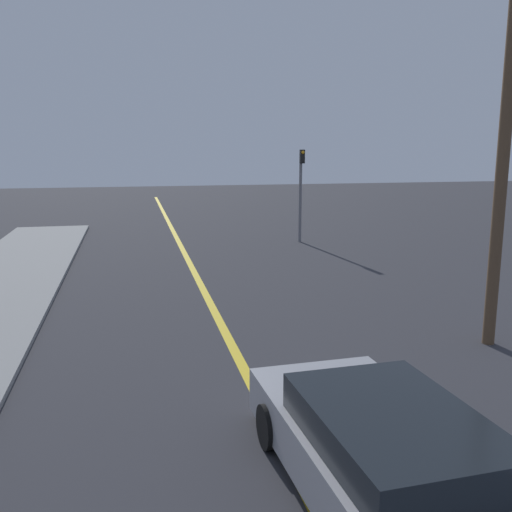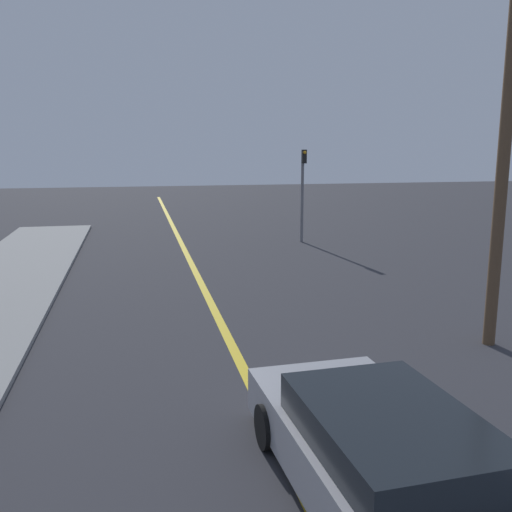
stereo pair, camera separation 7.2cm
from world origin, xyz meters
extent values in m
cube|color=gold|center=(0.00, 18.00, 0.00)|extent=(0.20, 60.00, 0.01)
cube|color=#9E9EA3|center=(0.78, 8.59, 0.47)|extent=(2.13, 4.71, 0.61)
cube|color=black|center=(0.78, 8.36, 0.99)|extent=(1.80, 2.62, 0.43)
cylinder|color=black|center=(-0.19, 9.97, 0.30)|extent=(0.25, 0.62, 0.61)
cylinder|color=black|center=(1.61, 10.07, 0.30)|extent=(0.25, 0.62, 0.61)
cylinder|color=slate|center=(4.95, 25.74, 1.90)|extent=(0.12, 0.12, 3.80)
cube|color=black|center=(4.95, 25.56, 3.52)|extent=(0.18, 0.18, 0.55)
sphere|color=orange|center=(4.95, 25.47, 3.69)|extent=(0.14, 0.14, 0.14)
cylinder|color=brown|center=(5.14, 12.98, 3.69)|extent=(0.24, 0.24, 7.39)
camera|label=1|loc=(-1.87, 3.17, 3.99)|focal=40.00mm
camera|label=2|loc=(-1.80, 3.16, 3.99)|focal=40.00mm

